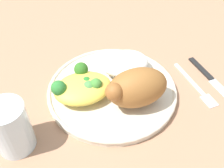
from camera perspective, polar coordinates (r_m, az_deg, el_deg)
name	(u,v)px	position (r m, az deg, el deg)	size (l,w,h in m)	color
ground_plane	(112,93)	(0.56, 0.00, -1.94)	(2.00, 2.00, 0.00)	#A47456
plate	(112,90)	(0.55, 0.00, -1.32)	(0.27, 0.27, 0.02)	beige
roasted_chicken	(136,88)	(0.49, 5.23, -0.81)	(0.12, 0.07, 0.08)	#955D2B
rice_pile	(125,63)	(0.57, 2.87, 4.42)	(0.10, 0.08, 0.04)	white
mac_cheese_with_broccoli	(82,86)	(0.52, -6.49, -0.46)	(0.12, 0.09, 0.05)	#E3C647
fork	(196,86)	(0.59, 17.62, -0.44)	(0.03, 0.14, 0.01)	silver
knife	(212,79)	(0.62, 20.61, 1.04)	(0.03, 0.19, 0.01)	black
water_glass	(11,128)	(0.47, -20.91, -8.77)	(0.06, 0.06, 0.10)	silver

